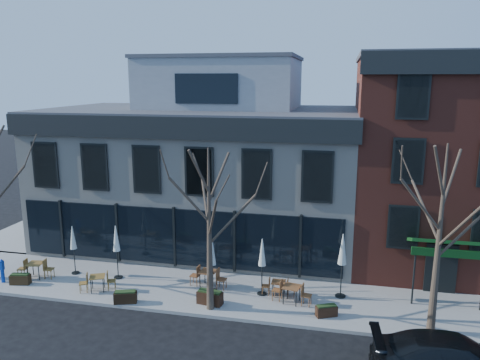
% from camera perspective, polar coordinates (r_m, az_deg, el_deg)
% --- Properties ---
extents(ground, '(120.00, 120.00, 0.00)m').
position_cam_1_polar(ground, '(25.38, -7.79, -10.88)').
color(ground, black).
rests_on(ground, ground).
extents(sidewalk_front, '(33.50, 4.70, 0.15)m').
position_cam_1_polar(sidewalk_front, '(22.58, -1.74, -13.59)').
color(sidewalk_front, gray).
rests_on(sidewalk_front, ground).
extents(sidewalk_side, '(4.50, 12.00, 0.15)m').
position_cam_1_polar(sidewalk_side, '(35.41, -21.75, -4.82)').
color(sidewalk_side, gray).
rests_on(sidewalk_side, ground).
extents(corner_building, '(18.39, 10.39, 11.10)m').
position_cam_1_polar(corner_building, '(28.62, -4.44, 1.73)').
color(corner_building, beige).
rests_on(corner_building, ground).
extents(red_brick_building, '(8.20, 11.78, 11.18)m').
position_cam_1_polar(red_brick_building, '(27.58, 22.15, 2.40)').
color(red_brick_building, maroon).
rests_on(red_brick_building, ground).
extents(tree_mid, '(3.50, 3.55, 7.04)m').
position_cam_1_polar(tree_mid, '(19.68, -3.74, -5.90)').
color(tree_mid, '#382B21').
rests_on(tree_mid, sidewalk_front).
extents(tree_right, '(3.72, 3.77, 7.48)m').
position_cam_1_polar(tree_right, '(19.25, 23.13, -6.58)').
color(tree_right, '#382B21').
rests_on(tree_right, sidewalk_front).
extents(parked_sedan, '(5.56, 2.58, 1.57)m').
position_cam_1_polar(parked_sedan, '(18.03, 24.69, -19.35)').
color(parked_sedan, black).
rests_on(parked_sedan, ground).
extents(call_box, '(0.24, 0.24, 1.21)m').
position_cam_1_polar(call_box, '(25.97, -27.02, -9.74)').
color(call_box, '#0C36A5').
rests_on(call_box, sidewalk_front).
extents(cafe_set_0, '(1.86, 0.84, 0.96)m').
position_cam_1_polar(cafe_set_0, '(25.86, -23.65, -9.85)').
color(cafe_set_0, brown).
rests_on(cafe_set_0, sidewalk_front).
extents(cafe_set_2, '(1.72, 1.08, 0.89)m').
position_cam_1_polar(cafe_set_2, '(23.40, -16.97, -11.75)').
color(cafe_set_2, brown).
rests_on(cafe_set_2, sidewalk_front).
extents(cafe_set_3, '(1.89, 0.83, 0.98)m').
position_cam_1_polar(cafe_set_3, '(22.84, -3.91, -11.71)').
color(cafe_set_3, brown).
rests_on(cafe_set_3, sidewalk_front).
extents(cafe_set_4, '(1.57, 0.64, 0.82)m').
position_cam_1_polar(cafe_set_4, '(22.07, 4.71, -12.83)').
color(cafe_set_4, brown).
rests_on(cafe_set_4, sidewalk_front).
extents(cafe_set_5, '(1.86, 0.85, 0.96)m').
position_cam_1_polar(cafe_set_5, '(21.44, 6.32, -13.45)').
color(cafe_set_5, brown).
rests_on(cafe_set_5, sidewalk_front).
extents(umbrella_0, '(0.41, 0.41, 2.53)m').
position_cam_1_polar(umbrella_0, '(25.24, -19.69, -6.93)').
color(umbrella_0, black).
rests_on(umbrella_0, sidewalk_front).
extents(umbrella_1, '(0.44, 0.44, 2.73)m').
position_cam_1_polar(umbrella_1, '(24.02, -14.85, -7.24)').
color(umbrella_1, black).
rests_on(umbrella_1, sidewalk_front).
extents(umbrella_2, '(0.40, 0.40, 2.53)m').
position_cam_1_polar(umbrella_2, '(21.89, -3.37, -9.16)').
color(umbrella_2, black).
rests_on(umbrella_2, sidewalk_front).
extents(umbrella_3, '(0.43, 0.43, 2.70)m').
position_cam_1_polar(umbrella_3, '(21.54, 2.72, -9.17)').
color(umbrella_3, black).
rests_on(umbrella_3, sidewalk_front).
extents(umbrella_4, '(0.48, 0.48, 3.01)m').
position_cam_1_polar(umbrella_4, '(21.70, 12.38, -8.66)').
color(umbrella_4, black).
rests_on(umbrella_4, sidewalk_front).
extents(planter_0, '(1.00, 0.56, 0.53)m').
position_cam_1_polar(planter_0, '(25.52, -25.21, -10.85)').
color(planter_0, '#322110').
rests_on(planter_0, sidewalk_front).
extents(planter_1, '(1.07, 0.68, 0.56)m').
position_cam_1_polar(planter_1, '(22.01, -13.79, -13.67)').
color(planter_1, black).
rests_on(planter_1, sidewalk_front).
extents(planter_2, '(1.18, 0.61, 0.63)m').
position_cam_1_polar(planter_2, '(21.33, -3.69, -14.07)').
color(planter_2, black).
rests_on(planter_2, sidewalk_front).
extents(planter_3, '(0.96, 0.69, 0.50)m').
position_cam_1_polar(planter_3, '(20.66, 10.49, -15.38)').
color(planter_3, black).
rests_on(planter_3, sidewalk_front).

